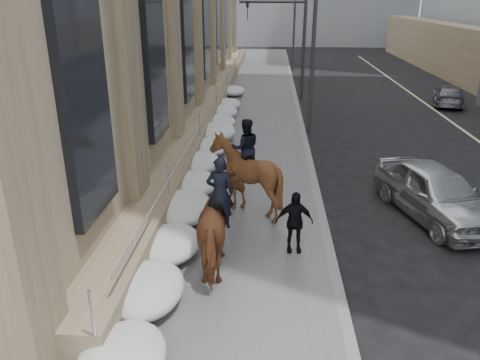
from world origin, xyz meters
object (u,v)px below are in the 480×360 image
(pedestrian, at_px, (294,222))
(car_grey, at_px, (449,95))
(mounted_horse_left, at_px, (222,225))
(car_silver, at_px, (435,192))
(mounted_horse_right, at_px, (245,172))

(pedestrian, relative_size, car_grey, 0.40)
(mounted_horse_left, relative_size, car_silver, 0.58)
(car_silver, bearing_deg, mounted_horse_left, -166.55)
(pedestrian, height_order, car_grey, pedestrian)
(mounted_horse_left, distance_m, pedestrian, 1.94)
(pedestrian, bearing_deg, mounted_horse_right, 116.42)
(pedestrian, bearing_deg, car_grey, 56.93)
(pedestrian, height_order, car_silver, pedestrian)
(pedestrian, bearing_deg, mounted_horse_left, -156.75)
(mounted_horse_left, xyz_separation_m, car_grey, (11.72, 19.07, -0.64))
(mounted_horse_left, bearing_deg, pedestrian, -157.67)
(mounted_horse_left, relative_size, mounted_horse_right, 0.97)
(pedestrian, xyz_separation_m, car_silver, (4.23, 2.48, -0.13))
(mounted_horse_left, relative_size, car_grey, 0.67)
(mounted_horse_left, xyz_separation_m, mounted_horse_right, (0.35, 3.17, 0.12))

